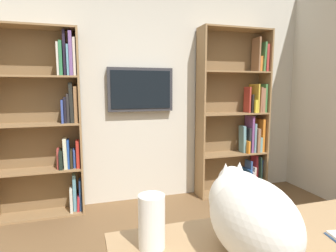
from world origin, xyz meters
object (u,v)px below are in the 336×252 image
object	(u,v)px
paper_towel_roll	(152,222)
coffee_mug	(267,209)
cat	(248,213)
bookshelf_left	(241,118)
wall_mounted_tv	(141,90)
bookshelf_right	(48,121)

from	to	relation	value
paper_towel_roll	coffee_mug	bearing A→B (deg)	-172.19
cat	coffee_mug	bearing A→B (deg)	-138.08
bookshelf_left	paper_towel_roll	bearing A→B (deg)	51.55
wall_mounted_tv	cat	xyz separation A→B (m)	(0.08, 2.45, -0.46)
paper_towel_roll	bookshelf_left	bearing A→B (deg)	-128.45
bookshelf_left	paper_towel_roll	xyz separation A→B (m)	(1.76, 2.21, -0.14)
coffee_mug	cat	bearing A→B (deg)	41.92
bookshelf_left	wall_mounted_tv	size ratio (longest dim) A/B	2.73
bookshelf_left	wall_mounted_tv	distance (m)	1.38
wall_mounted_tv	bookshelf_left	bearing A→B (deg)	176.51
cat	coffee_mug	world-z (taller)	cat
bookshelf_left	coffee_mug	size ratio (longest dim) A/B	22.30
bookshelf_right	coffee_mug	xyz separation A→B (m)	(-1.22, 2.13, -0.25)
cat	wall_mounted_tv	bearing A→B (deg)	-91.92
bookshelf_left	wall_mounted_tv	bearing A→B (deg)	-3.49
bookshelf_left	wall_mounted_tv	world-z (taller)	bookshelf_left
coffee_mug	bookshelf_right	bearing A→B (deg)	-60.12
paper_towel_roll	coffee_mug	xyz separation A→B (m)	(-0.62, -0.08, -0.06)
bookshelf_left	cat	size ratio (longest dim) A/B	3.69
wall_mounted_tv	paper_towel_roll	xyz separation A→B (m)	(0.43, 2.29, -0.52)
wall_mounted_tv	paper_towel_roll	size ratio (longest dim) A/B	3.49
bookshelf_left	bookshelf_right	xyz separation A→B (m)	(2.36, -0.00, 0.05)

